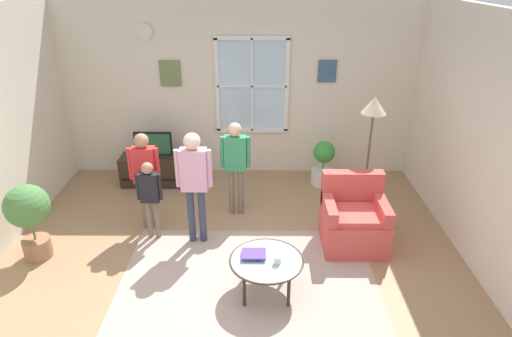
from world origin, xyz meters
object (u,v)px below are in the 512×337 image
object	(u,v)px
television	(153,144)
floor_lamp	(373,118)
person_black_shirt	(150,192)
armchair	(354,220)
coffee_table	(266,262)
person_pink_shirt	(194,176)
book_stack	(254,255)
potted_plant_by_window	(323,163)
potted_plant_corner	(29,213)
tv_stand	(156,170)
person_red_shirt	(145,170)
cup	(278,260)
remote_near_books	(258,256)
person_green_shirt	(235,158)

from	to	relation	value
television	floor_lamp	size ratio (longest dim) A/B	0.35
person_black_shirt	armchair	bearing A→B (deg)	-2.28
coffee_table	person_pink_shirt	bearing A→B (deg)	132.05
television	armchair	size ratio (longest dim) A/B	0.67
floor_lamp	book_stack	bearing A→B (deg)	-132.85
potted_plant_by_window	floor_lamp	size ratio (longest dim) A/B	0.43
book_stack	potted_plant_corner	world-z (taller)	potted_plant_corner
tv_stand	coffee_table	bearing A→B (deg)	-55.94
tv_stand	book_stack	distance (m)	2.97
armchair	person_pink_shirt	xyz separation A→B (m)	(-1.94, 0.03, 0.59)
person_black_shirt	television	bearing A→B (deg)	101.07
coffee_table	potted_plant_by_window	distance (m)	2.72
potted_plant_corner	person_red_shirt	bearing A→B (deg)	29.64
person_red_shirt	cup	bearing A→B (deg)	-39.02
cup	person_pink_shirt	distance (m)	1.46
armchair	person_pink_shirt	world-z (taller)	person_pink_shirt
person_red_shirt	potted_plant_corner	xyz separation A→B (m)	(-1.20, -0.68, -0.23)
tv_stand	person_red_shirt	distance (m)	1.42
remote_near_books	person_red_shirt	distance (m)	1.94
floor_lamp	armchair	bearing A→B (deg)	-111.05
tv_stand	potted_plant_by_window	bearing A→B (deg)	0.07
armchair	person_black_shirt	xyz separation A→B (m)	(-2.51, 0.10, 0.33)
cup	potted_plant_by_window	bearing A→B (deg)	72.55
tv_stand	person_black_shirt	world-z (taller)	person_black_shirt
armchair	potted_plant_corner	bearing A→B (deg)	-175.19
television	potted_plant_corner	world-z (taller)	potted_plant_corner
person_black_shirt	remote_near_books	bearing A→B (deg)	-36.16
tv_stand	person_green_shirt	bearing A→B (deg)	-34.55
potted_plant_corner	potted_plant_by_window	bearing A→B (deg)	28.13
person_pink_shirt	floor_lamp	xyz separation A→B (m)	(2.24, 0.75, 0.49)
cup	person_pink_shirt	xyz separation A→B (m)	(-0.97, 1.00, 0.46)
person_black_shirt	book_stack	bearing A→B (deg)	-36.80
person_pink_shirt	potted_plant_by_window	world-z (taller)	person_pink_shirt
tv_stand	coffee_table	world-z (taller)	tv_stand
remote_near_books	person_green_shirt	bearing A→B (deg)	100.93
person_red_shirt	floor_lamp	bearing A→B (deg)	8.12
book_stack	person_green_shirt	world-z (taller)	person_green_shirt
person_red_shirt	potted_plant_corner	world-z (taller)	person_red_shirt
person_green_shirt	person_red_shirt	bearing A→B (deg)	-162.32
cup	coffee_table	bearing A→B (deg)	153.43
person_red_shirt	person_black_shirt	size ratio (longest dim) A/B	1.26
book_stack	remote_near_books	world-z (taller)	book_stack
cup	person_red_shirt	world-z (taller)	person_red_shirt
tv_stand	potted_plant_corner	xyz separation A→B (m)	(-1.00, -1.95, 0.37)
person_red_shirt	potted_plant_corner	distance (m)	1.40
remote_near_books	floor_lamp	bearing A→B (deg)	48.10
person_green_shirt	person_pink_shirt	bearing A→B (deg)	-123.28
remote_near_books	person_black_shirt	world-z (taller)	person_black_shirt
potted_plant_corner	armchair	bearing A→B (deg)	4.81
person_red_shirt	potted_plant_by_window	bearing A→B (deg)	27.38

